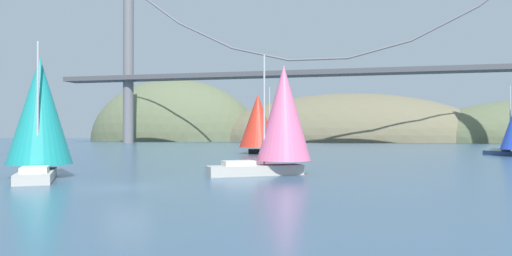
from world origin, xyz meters
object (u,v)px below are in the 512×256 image
(channel_buoy, at_px, (46,161))
(sailboat_pink_spinnaker, at_px, (281,117))
(sailboat_teal_sail, at_px, (40,115))
(sailboat_scarlet_sail, at_px, (259,122))

(channel_buoy, bearing_deg, sailboat_pink_spinnaker, -12.02)
(sailboat_pink_spinnaker, height_order, sailboat_teal_sail, sailboat_teal_sail)
(sailboat_scarlet_sail, relative_size, channel_buoy, 3.59)
(sailboat_teal_sail, bearing_deg, channel_buoy, 125.08)
(sailboat_scarlet_sail, distance_m, channel_buoy, 30.94)
(channel_buoy, bearing_deg, sailboat_teal_sail, -54.92)
(sailboat_teal_sail, bearing_deg, sailboat_pink_spinnaker, 21.85)
(sailboat_pink_spinnaker, bearing_deg, sailboat_scarlet_sail, 106.20)
(sailboat_teal_sail, distance_m, channel_buoy, 14.37)
(sailboat_teal_sail, bearing_deg, sailboat_scarlet_sail, 80.67)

